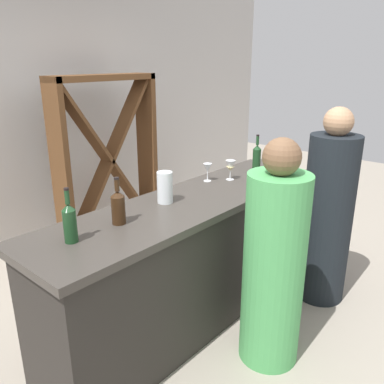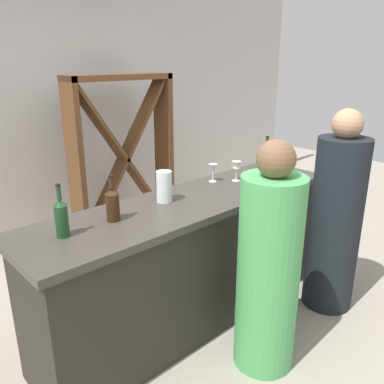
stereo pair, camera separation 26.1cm
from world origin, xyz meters
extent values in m
plane|color=#9E9384|center=(0.00, 0.00, 0.00)|extent=(12.00, 12.00, 0.00)
cube|color=#BCB7B2|center=(0.00, 2.20, 1.40)|extent=(8.00, 0.10, 2.80)
cube|color=#2A2723|center=(0.00, 0.00, 0.46)|extent=(2.40, 0.57, 0.93)
cube|color=#3D3833|center=(0.00, 0.00, 0.95)|extent=(2.48, 0.65, 0.05)
cube|color=brown|center=(-0.03, 1.65, 0.88)|extent=(0.06, 0.28, 1.76)
cube|color=brown|center=(1.10, 1.65, 0.88)|extent=(0.06, 0.28, 1.76)
cube|color=brown|center=(0.53, 1.65, 1.73)|extent=(1.19, 0.28, 0.06)
cube|color=brown|center=(0.53, 1.65, 0.03)|extent=(1.19, 0.28, 0.06)
cube|color=brown|center=(0.53, 1.65, 0.88)|extent=(1.10, 0.20, 1.66)
cube|color=brown|center=(0.53, 1.65, 0.88)|extent=(1.10, 0.20, 1.66)
cylinder|color=#193D1E|center=(-0.94, 0.04, 1.07)|extent=(0.07, 0.07, 0.18)
cone|color=#193D1E|center=(-0.94, 0.04, 1.18)|extent=(0.07, 0.07, 0.03)
cylinder|color=#193D1E|center=(-0.94, 0.04, 1.23)|extent=(0.03, 0.03, 0.08)
cylinder|color=black|center=(-0.94, 0.04, 1.27)|extent=(0.03, 0.03, 0.01)
cylinder|color=#331E0F|center=(-0.61, 0.04, 1.06)|extent=(0.08, 0.08, 0.17)
cone|color=#331E0F|center=(-0.61, 0.04, 1.16)|extent=(0.08, 0.08, 0.03)
cylinder|color=#331E0F|center=(-0.61, 0.04, 1.22)|extent=(0.03, 0.03, 0.07)
cylinder|color=black|center=(-0.61, 0.04, 1.26)|extent=(0.03, 0.03, 0.01)
cylinder|color=#193D1E|center=(0.94, 0.07, 1.07)|extent=(0.07, 0.07, 0.19)
cone|color=#193D1E|center=(0.94, 0.07, 1.18)|extent=(0.07, 0.07, 0.04)
cylinder|color=#193D1E|center=(0.94, 0.07, 1.24)|extent=(0.02, 0.02, 0.08)
cylinder|color=black|center=(0.94, 0.07, 1.29)|extent=(0.03, 0.03, 0.01)
cylinder|color=white|center=(0.82, -0.22, 0.98)|extent=(0.07, 0.07, 0.00)
cylinder|color=white|center=(0.82, -0.22, 1.02)|extent=(0.01, 0.01, 0.08)
cone|color=white|center=(0.82, -0.22, 1.10)|extent=(0.06, 0.06, 0.07)
cone|color=beige|center=(0.82, -0.22, 1.08)|extent=(0.05, 0.05, 0.02)
cylinder|color=white|center=(0.55, 0.07, 0.98)|extent=(0.06, 0.06, 0.00)
cylinder|color=white|center=(0.55, 0.07, 1.02)|extent=(0.01, 0.01, 0.07)
cone|color=white|center=(0.55, 0.07, 1.10)|extent=(0.08, 0.08, 0.08)
cone|color=beige|center=(0.55, 0.07, 1.07)|extent=(0.07, 0.07, 0.03)
cylinder|color=white|center=(0.40, 0.18, 0.98)|extent=(0.06, 0.06, 0.00)
cylinder|color=white|center=(0.40, 0.18, 1.02)|extent=(0.01, 0.01, 0.07)
cone|color=white|center=(0.40, 0.18, 1.09)|extent=(0.07, 0.07, 0.07)
cylinder|color=silver|center=(-0.17, 0.09, 1.09)|extent=(0.11, 0.11, 0.22)
cylinder|color=black|center=(0.94, -0.61, 0.68)|extent=(0.49, 0.49, 1.37)
sphere|color=tan|center=(0.94, -0.61, 1.47)|extent=(0.22, 0.22, 0.22)
cylinder|color=#4CA559|center=(0.03, -0.65, 0.64)|extent=(0.51, 0.51, 1.27)
sphere|color=brown|center=(0.03, -0.65, 1.38)|extent=(0.23, 0.23, 0.23)
camera|label=1|loc=(-1.96, -1.71, 1.91)|focal=36.96mm
camera|label=2|loc=(-1.78, -1.90, 1.91)|focal=36.96mm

